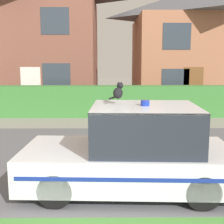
% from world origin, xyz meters
% --- Properties ---
extents(road_strip, '(28.00, 6.45, 0.01)m').
position_xyz_m(road_strip, '(0.00, 4.51, 0.01)').
color(road_strip, '#5B5B60').
rests_on(road_strip, ground).
extents(garden_hedge, '(12.06, 0.76, 1.34)m').
position_xyz_m(garden_hedge, '(0.91, 10.24, 0.67)').
color(garden_hedge, '#3D7F38').
rests_on(garden_hedge, ground).
extents(police_car, '(3.98, 1.99, 1.70)m').
position_xyz_m(police_car, '(1.02, 2.40, 0.75)').
color(police_car, black).
rests_on(police_car, road_strip).
extents(cat, '(0.30, 0.31, 0.32)m').
position_xyz_m(cat, '(0.73, 2.63, 1.84)').
color(cat, black).
rests_on(cat, police_car).
extents(house_left, '(8.62, 6.01, 8.38)m').
position_xyz_m(house_left, '(-4.35, 15.38, 4.28)').
color(house_left, brown).
rests_on(house_left, ground).
extents(house_right, '(8.09, 6.81, 6.70)m').
position_xyz_m(house_right, '(6.03, 15.78, 3.42)').
color(house_right, '#A86B4C').
rests_on(house_right, ground).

